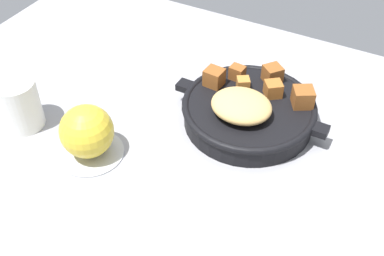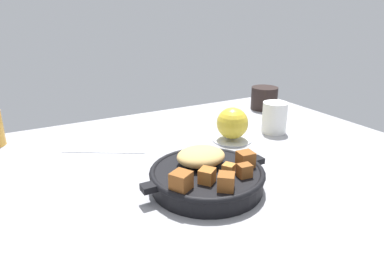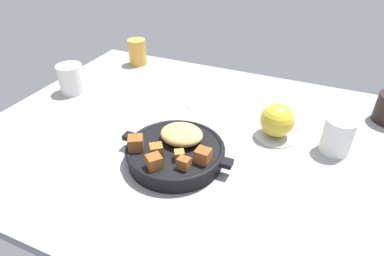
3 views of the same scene
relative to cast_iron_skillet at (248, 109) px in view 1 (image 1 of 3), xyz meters
The scene contains 5 objects.
ground_plane 12.10cm from the cast_iron_skillet, 76.82° to the left, with size 113.41×82.78×2.40cm, color gray.
cast_iron_skillet is the anchor object (origin of this frame).
saucer_plate 26.18cm from the cast_iron_skillet, 44.46° to the left, with size 10.34×10.34×0.60cm, color #B7BABF.
red_apple 26.14cm from the cast_iron_skillet, 44.46° to the left, with size 8.23×8.23×8.23cm, color gold.
white_creamer_pitcher 37.09cm from the cast_iron_skillet, 28.81° to the left, with size 6.73×6.73×8.56cm, color white.
Camera 1 is at (-22.76, 46.39, 54.12)cm, focal length 45.33 mm.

